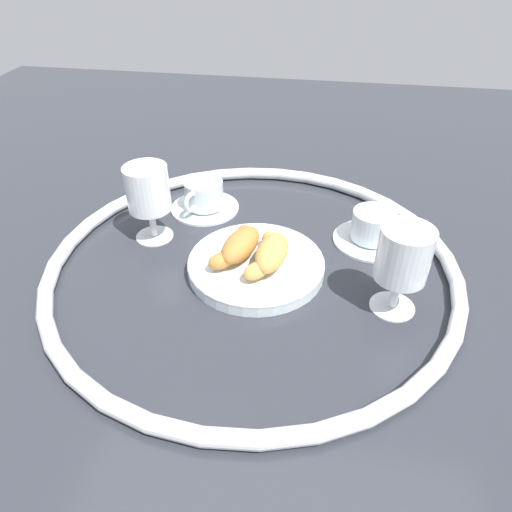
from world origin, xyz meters
TOP-DOWN VIEW (x-y plane):
  - ground_plane at (0.00, 0.00)m, footprint 2.20×2.20m
  - table_chrome_rim at (0.00, 0.00)m, footprint 0.68×0.68m
  - pastry_plate at (-0.01, -0.01)m, footprint 0.23×0.23m
  - croissant_large at (-0.01, -0.03)m, footprint 0.14×0.07m
  - croissant_small at (0.00, 0.02)m, footprint 0.13×0.09m
  - coffee_cup_near at (0.11, -0.20)m, footprint 0.14×0.14m
  - coffee_cup_far at (0.17, 0.13)m, footprint 0.14×0.14m
  - juice_glass_left at (-0.06, -0.23)m, footprint 0.08×0.08m
  - juice_glass_right at (0.06, 0.19)m, footprint 0.08×0.08m

SIDE VIEW (x-z plane):
  - ground_plane at x=0.00m, z-range 0.00..0.00m
  - table_chrome_rim at x=0.00m, z-range 0.00..0.02m
  - pastry_plate at x=-0.01m, z-range 0.00..0.02m
  - coffee_cup_near at x=0.11m, z-range 0.00..0.06m
  - coffee_cup_far at x=0.17m, z-range 0.00..0.06m
  - croissant_large at x=-0.01m, z-range 0.02..0.06m
  - croissant_small at x=0.00m, z-range 0.02..0.06m
  - juice_glass_left at x=-0.06m, z-range 0.02..0.16m
  - juice_glass_right at x=0.06m, z-range 0.02..0.16m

